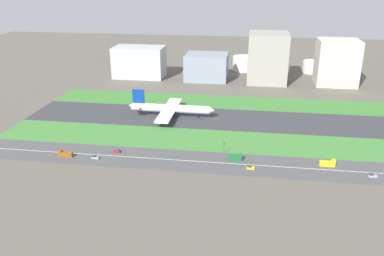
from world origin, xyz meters
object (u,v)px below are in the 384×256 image
Objects in this scene: car_2 at (250,167)px; traffic_light at (224,147)px; truck_1 at (328,163)px; terminal_building at (139,62)px; office_tower at (268,58)px; cargo_warehouse at (337,62)px; car_4 at (95,157)px; hangar_building at (207,67)px; car_0 at (117,151)px; fuel_tank_west at (244,63)px; car_3 at (372,176)px; fuel_tank_centre at (278,64)px; airliner at (169,108)px; truck_0 at (235,157)px; fuel_tank_east at (313,67)px; truck_2 at (65,154)px.

traffic_light is (-15.88, 17.99, 3.37)m from car_2.
traffic_light is at bearing 172.22° from truck_1.
terminal_building is 127.39m from office_tower.
terminal_building is 1.19× the size of cargo_warehouse.
truck_1 is 1.91× the size of car_4.
car_0 is at bearing -100.24° from hangar_building.
hangar_building reaches higher than truck_1.
car_0 is 0.09× the size of office_tower.
hangar_building is 1.61× the size of fuel_tank_west.
traffic_light is at bearing -166.22° from car_4.
car_0 is at bearing -4.00° from car_3.
fuel_tank_centre is (-38.70, 237.00, 7.65)m from car_3.
terminal_building is (-53.89, 114.00, 9.04)m from airliner.
airliner is at bearing -64.70° from terminal_building.
hangar_building is (42.81, 192.00, 11.66)m from car_4.
airliner reaches higher than car_0.
truck_0 reaches higher than car_2.
fuel_tank_east is (141.39, 227.00, 5.31)m from car_0.
car_4 is 254.57m from cargo_warehouse.
car_4 is at bearing -82.43° from terminal_building.
fuel_tank_centre is (86.03, 159.00, 2.34)m from airliner.
car_4 is at bearing -130.84° from cargo_warehouse.
terminal_building is at bearing 115.30° from airliner.
traffic_light is 0.14× the size of terminal_building.
terminal_building reaches higher than car_2.
terminal_building reaches higher than truck_1.
terminal_building reaches higher than truck_0.
hangar_building reaches higher than car_0.
truck_0 is 0.39× the size of fuel_tank_east.
fuel_tank_west is (-87.01, 45.00, -13.49)m from cargo_warehouse.
car_3 is 0.61× the size of traffic_light.
truck_2 is 192.62m from terminal_building.
truck_1 is 0.33× the size of fuel_tank_west.
office_tower is at bearing 0.00° from terminal_building.
fuel_tank_centre is (132.55, 237.00, 6.90)m from truck_2.
car_0 is at bearing -172.82° from traffic_light.
hangar_building is 1.91× the size of fuel_tank_east.
airliner is 7.74× the size of truck_2.
truck_2 reaches higher than car_3.
fuel_tank_west reaches higher than car_0.
cargo_warehouse is at bearing -133.80° from truck_2.
hangar_building is (14.44, 114.00, 6.35)m from airliner.
car_3 is 248.42m from fuel_tank_west.
truck_1 is 233.16m from fuel_tank_west.
fuel_tank_east is at bearing 42.15° from office_tower.
car_0 is 0.21× the size of fuel_tank_east.
cargo_warehouse is at bearing 0.00° from office_tower.
fuel_tank_centre is at bearing 0.00° from fuel_tank_west.
fuel_tank_east is at bearing 0.00° from fuel_tank_centre.
airliner is 179.28m from cargo_warehouse.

